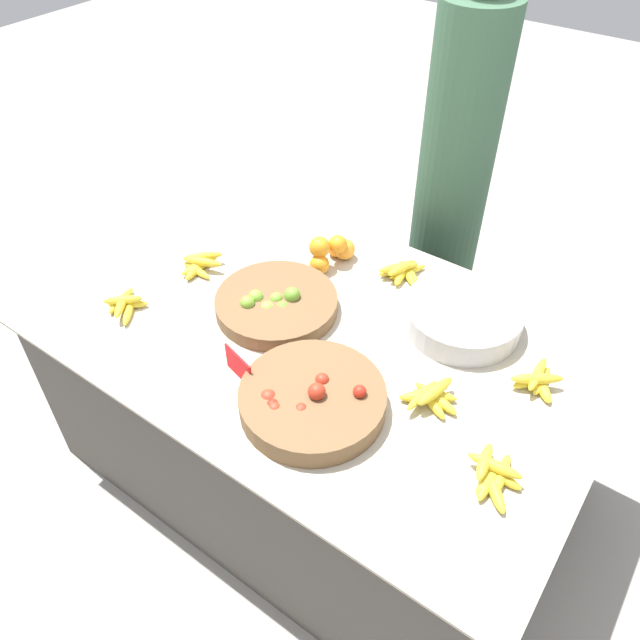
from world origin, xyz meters
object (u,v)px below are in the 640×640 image
(metal_bowl, at_px, (462,317))
(price_sign, at_px, (239,366))
(lime_bowl, at_px, (276,304))
(tomato_basket, at_px, (312,400))
(vendor_person, at_px, (450,197))

(metal_bowl, bearing_deg, price_sign, -126.47)
(lime_bowl, bearing_deg, metal_bowl, 28.38)
(lime_bowl, distance_m, price_sign, 0.33)
(tomato_basket, xyz_separation_m, metal_bowl, (0.20, 0.58, 0.01))
(price_sign, height_order, vendor_person, vendor_person)
(tomato_basket, xyz_separation_m, price_sign, (-0.25, -0.03, 0.01))
(vendor_person, bearing_deg, metal_bowl, -59.66)
(metal_bowl, bearing_deg, lime_bowl, -151.62)
(metal_bowl, distance_m, price_sign, 0.75)
(vendor_person, bearing_deg, lime_bowl, -101.73)
(tomato_basket, relative_size, vendor_person, 0.25)
(lime_bowl, relative_size, metal_bowl, 1.08)
(tomato_basket, distance_m, vendor_person, 1.21)
(metal_bowl, height_order, price_sign, price_sign)
(lime_bowl, bearing_deg, price_sign, -71.27)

